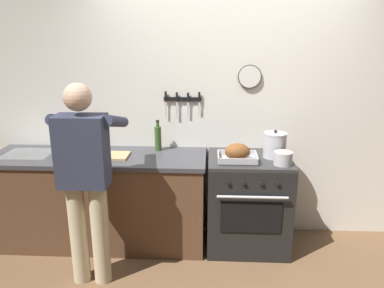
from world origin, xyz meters
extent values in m
cube|color=white|center=(0.00, 1.35, 1.30)|extent=(6.00, 0.10, 2.60)
cube|color=black|center=(-0.42, 1.29, 1.39)|extent=(0.36, 0.02, 0.04)
cube|color=silver|center=(-0.58, 1.28, 1.29)|extent=(0.02, 0.00, 0.16)
cube|color=black|center=(-0.58, 1.28, 1.42)|extent=(0.02, 0.02, 0.09)
cube|color=silver|center=(-0.47, 1.28, 1.29)|extent=(0.02, 0.00, 0.17)
cube|color=black|center=(-0.47, 1.28, 1.41)|extent=(0.02, 0.02, 0.09)
cube|color=silver|center=(-0.37, 1.28, 1.30)|extent=(0.02, 0.00, 0.15)
cube|color=black|center=(-0.37, 1.28, 1.41)|extent=(0.02, 0.02, 0.08)
cube|color=silver|center=(-0.26, 1.28, 1.31)|extent=(0.02, 0.00, 0.11)
cube|color=black|center=(-0.26, 1.28, 1.41)|extent=(0.02, 0.02, 0.09)
cylinder|color=white|center=(0.22, 1.28, 1.61)|extent=(0.21, 0.02, 0.21)
torus|color=black|center=(0.22, 1.28, 1.61)|extent=(0.22, 0.02, 0.22)
cube|color=brown|center=(-1.20, 0.99, 0.43)|extent=(2.00, 0.62, 0.86)
cube|color=#3D3D42|center=(-1.20, 0.99, 0.88)|extent=(2.03, 0.65, 0.04)
cube|color=#B2B5B7|center=(-1.88, 1.01, 0.84)|extent=(0.44, 0.36, 0.11)
cube|color=black|center=(0.22, 0.99, 0.43)|extent=(0.76, 0.62, 0.87)
cube|color=black|center=(0.22, 0.67, 0.45)|extent=(0.53, 0.01, 0.28)
cube|color=#2D2D2D|center=(0.22, 0.99, 0.89)|extent=(0.76, 0.62, 0.03)
cylinder|color=black|center=(0.01, 0.67, 0.78)|extent=(0.04, 0.02, 0.04)
cylinder|color=black|center=(0.14, 0.67, 0.78)|extent=(0.04, 0.02, 0.04)
cylinder|color=black|center=(0.30, 0.67, 0.78)|extent=(0.04, 0.02, 0.04)
cylinder|color=black|center=(0.43, 0.67, 0.78)|extent=(0.04, 0.02, 0.04)
cylinder|color=silver|center=(0.22, 0.65, 0.66)|extent=(0.61, 0.02, 0.02)
cylinder|color=#C6B793|center=(-1.21, 0.36, 0.43)|extent=(0.14, 0.14, 0.86)
cylinder|color=#C6B793|center=(-1.03, 0.36, 0.43)|extent=(0.14, 0.14, 0.86)
cube|color=#2D3347|center=(-1.12, 0.36, 1.14)|extent=(0.38, 0.22, 0.56)
sphere|color=tan|center=(-1.12, 0.36, 1.55)|extent=(0.21, 0.21, 0.21)
cylinder|color=#2D3347|center=(-1.33, 0.61, 1.32)|extent=(0.09, 0.55, 0.22)
cylinder|color=#2D3347|center=(-0.91, 0.61, 1.32)|extent=(0.09, 0.55, 0.22)
cube|color=#B7B7BC|center=(0.10, 0.89, 0.91)|extent=(0.34, 0.25, 0.01)
cube|color=#B7B7BC|center=(0.10, 0.76, 0.94)|extent=(0.34, 0.01, 0.05)
cube|color=#B7B7BC|center=(0.10, 1.01, 0.94)|extent=(0.34, 0.01, 0.05)
cube|color=#B7B7BC|center=(-0.07, 0.89, 0.94)|extent=(0.01, 0.25, 0.05)
cube|color=#B7B7BC|center=(0.27, 0.89, 0.94)|extent=(0.01, 0.25, 0.05)
ellipsoid|color=brown|center=(0.10, 0.89, 0.99)|extent=(0.23, 0.16, 0.15)
cylinder|color=#B7B7BC|center=(0.45, 1.02, 1.01)|extent=(0.21, 0.21, 0.22)
cylinder|color=#B2B2B7|center=(0.45, 1.02, 1.13)|extent=(0.21, 0.21, 0.01)
sphere|color=black|center=(0.45, 1.02, 1.15)|extent=(0.03, 0.03, 0.03)
cylinder|color=#B7B7BC|center=(0.49, 0.82, 0.96)|extent=(0.16, 0.16, 0.12)
cube|color=tan|center=(-1.08, 0.96, 0.91)|extent=(0.36, 0.24, 0.02)
cylinder|color=black|center=(-1.31, 1.08, 0.97)|extent=(0.05, 0.05, 0.13)
cylinder|color=black|center=(-1.31, 1.08, 1.05)|extent=(0.02, 0.02, 0.03)
cylinder|color=#B21919|center=(-1.31, 1.08, 1.07)|extent=(0.03, 0.03, 0.01)
cylinder|color=#385623|center=(-0.65, 1.18, 1.02)|extent=(0.06, 0.06, 0.24)
cylinder|color=#385623|center=(-0.65, 1.18, 1.16)|extent=(0.03, 0.03, 0.05)
cylinder|color=black|center=(-0.65, 1.18, 1.19)|extent=(0.03, 0.03, 0.01)
cylinder|color=#47141E|center=(-1.41, 1.15, 1.03)|extent=(0.08, 0.08, 0.26)
cylinder|color=#47141E|center=(-1.41, 1.15, 1.18)|extent=(0.04, 0.04, 0.06)
cylinder|color=maroon|center=(-1.41, 1.15, 1.22)|extent=(0.04, 0.04, 0.01)
camera|label=1|loc=(-0.15, -2.32, 2.01)|focal=35.18mm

